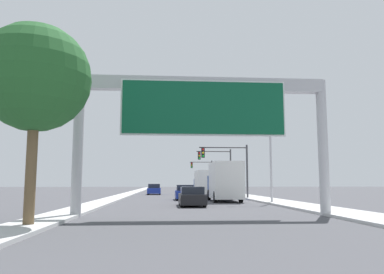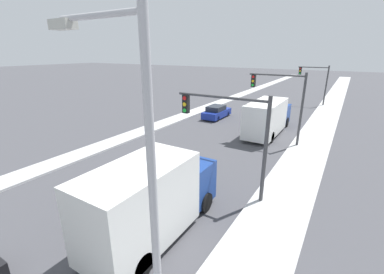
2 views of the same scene
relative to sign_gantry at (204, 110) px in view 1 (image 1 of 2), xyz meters
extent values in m
cube|color=#BBBBBB|center=(7.75, 42.13, -5.46)|extent=(3.00, 120.00, 0.15)
cube|color=#BBBBBB|center=(-7.25, 42.13, -5.46)|extent=(2.00, 120.00, 0.15)
cylinder|color=#B2B2B7|center=(-6.45, 0.13, -1.90)|extent=(0.53, 0.53, 7.27)
cylinder|color=#B2B2B7|center=(6.45, 0.13, -1.90)|extent=(0.53, 0.53, 7.27)
cube|color=#B2B2B7|center=(0.00, 0.13, 1.39)|extent=(12.90, 0.60, 0.70)
cube|color=white|center=(0.00, -0.17, 0.06)|extent=(8.63, 0.08, 2.96)
cube|color=#0C5133|center=(0.00, -0.22, 0.06)|extent=(8.43, 0.16, 2.76)
cube|color=black|center=(0.00, 8.47, -5.01)|extent=(1.83, 4.27, 0.70)
cube|color=#1E232D|center=(0.00, 8.26, -4.39)|extent=(1.61, 2.22, 0.54)
cylinder|color=black|center=(-0.80, 9.80, -5.22)|extent=(0.22, 0.64, 0.64)
cylinder|color=black|center=(0.80, 9.80, -5.22)|extent=(0.22, 0.64, 0.64)
cylinder|color=black|center=(-0.80, 7.15, -5.22)|extent=(0.22, 0.64, 0.64)
cylinder|color=black|center=(0.80, 7.15, -5.22)|extent=(0.22, 0.64, 0.64)
cube|color=navy|center=(0.00, 18.38, -4.99)|extent=(1.84, 4.21, 0.75)
cube|color=#1E232D|center=(0.00, 18.17, -4.33)|extent=(1.62, 2.19, 0.57)
cylinder|color=black|center=(-0.81, 19.69, -5.22)|extent=(0.22, 0.64, 0.64)
cylinder|color=black|center=(0.81, 19.69, -5.22)|extent=(0.22, 0.64, 0.64)
cylinder|color=black|center=(-0.81, 17.08, -5.22)|extent=(0.22, 0.64, 0.64)
cylinder|color=black|center=(0.81, 17.08, -5.22)|extent=(0.22, 0.64, 0.64)
cube|color=navy|center=(-3.50, 35.48, -4.98)|extent=(1.87, 4.52, 0.77)
cube|color=#1E232D|center=(-3.50, 35.26, -4.31)|extent=(1.64, 2.35, 0.58)
cylinder|color=black|center=(-4.32, 36.88, -5.22)|extent=(0.22, 0.64, 0.64)
cylinder|color=black|center=(-2.68, 36.88, -5.22)|extent=(0.22, 0.64, 0.64)
cylinder|color=black|center=(-4.32, 34.08, -5.22)|extent=(0.22, 0.64, 0.64)
cylinder|color=black|center=(-2.68, 34.08, -5.22)|extent=(0.22, 0.64, 0.64)
cube|color=navy|center=(3.50, 36.05, -4.27)|extent=(2.28, 2.49, 1.94)
cube|color=silver|center=(3.50, 31.60, -3.74)|extent=(2.48, 6.41, 3.00)
cylinder|color=black|center=(2.40, 35.92, -5.04)|extent=(0.28, 1.00, 1.00)
cylinder|color=black|center=(4.60, 35.92, -5.04)|extent=(0.28, 1.00, 1.00)
cylinder|color=black|center=(2.40, 29.99, -5.04)|extent=(0.28, 1.00, 1.00)
cylinder|color=black|center=(4.60, 29.99, -5.04)|extent=(0.28, 1.00, 1.00)
cube|color=navy|center=(3.50, 17.99, -4.18)|extent=(2.29, 1.98, 2.11)
cube|color=silver|center=(3.50, 14.46, -3.62)|extent=(2.49, 5.09, 3.24)
cylinder|color=black|center=(2.39, 17.89, -5.04)|extent=(0.28, 1.00, 1.00)
cylinder|color=black|center=(4.61, 17.89, -5.04)|extent=(0.28, 1.00, 1.00)
cylinder|color=black|center=(2.39, 13.19, -5.04)|extent=(0.28, 1.00, 1.00)
cylinder|color=black|center=(4.61, 13.19, -5.04)|extent=(0.28, 1.00, 1.00)
cylinder|color=#3D3D3F|center=(6.75, 20.13, -2.67)|extent=(0.20, 0.20, 5.74)
cylinder|color=#3D3D3F|center=(4.18, 20.13, -0.10)|extent=(5.13, 0.14, 0.14)
cube|color=black|center=(2.03, 20.13, -0.68)|extent=(0.35, 0.28, 1.05)
cylinder|color=red|center=(2.03, 19.97, -0.33)|extent=(0.22, 0.04, 0.22)
cylinder|color=yellow|center=(2.03, 19.97, -0.68)|extent=(0.22, 0.04, 0.22)
cylinder|color=green|center=(2.03, 19.97, -1.03)|extent=(0.22, 0.04, 0.22)
cylinder|color=#3D3D3F|center=(6.75, 30.13, -2.47)|extent=(0.20, 0.20, 6.14)
cylinder|color=#3D3D3F|center=(4.47, 30.13, 0.30)|extent=(4.56, 0.14, 0.14)
cube|color=black|center=(2.55, 30.13, -0.27)|extent=(0.35, 0.28, 1.05)
cylinder|color=red|center=(2.55, 29.97, 0.08)|extent=(0.22, 0.04, 0.22)
cylinder|color=yellow|center=(2.55, 29.97, -0.27)|extent=(0.22, 0.04, 0.22)
cylinder|color=green|center=(2.55, 29.97, -0.62)|extent=(0.22, 0.04, 0.22)
cylinder|color=#3D3D3F|center=(6.75, 50.13, -2.64)|extent=(0.20, 0.20, 5.80)
cylinder|color=#3D3D3F|center=(4.70, 50.13, -0.04)|extent=(4.09, 0.14, 0.14)
cube|color=black|center=(2.98, 50.13, -0.62)|extent=(0.35, 0.28, 1.05)
cylinder|color=red|center=(2.98, 49.97, -0.27)|extent=(0.22, 0.04, 0.22)
cylinder|color=yellow|center=(2.98, 49.97, -0.62)|extent=(0.22, 0.04, 0.22)
cylinder|color=green|center=(2.98, 49.97, -0.97)|extent=(0.22, 0.04, 0.22)
cylinder|color=brown|center=(-7.17, -4.36, -2.60)|extent=(0.41, 0.41, 5.88)
sphere|color=#235B28|center=(-7.17, -4.36, 0.35)|extent=(4.34, 4.34, 4.34)
cylinder|color=#B2B2B7|center=(6.85, 11.46, -1.30)|extent=(0.18, 0.18, 8.47)
cylinder|color=#B2B2B7|center=(5.77, 11.46, 2.78)|extent=(2.15, 0.12, 0.12)
cube|color=#B2B2A8|center=(4.70, 11.46, 2.68)|extent=(0.60, 0.28, 0.20)
camera|label=1|loc=(-2.01, -19.26, -3.81)|focal=35.00mm
camera|label=2|loc=(9.88, 8.02, 2.16)|focal=24.00mm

